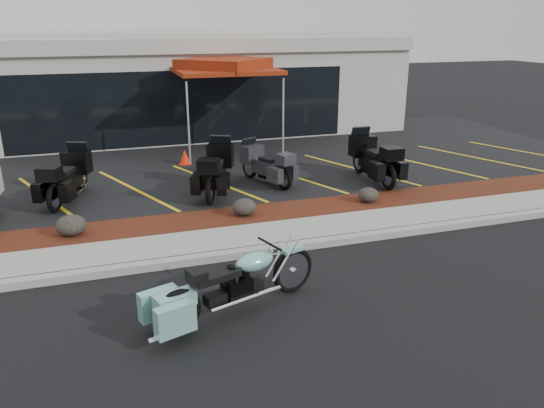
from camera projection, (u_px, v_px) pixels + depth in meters
name	position (u px, v px, depth m)	size (l,w,h in m)	color
ground	(282.00, 272.00, 9.83)	(90.00, 90.00, 0.00)	black
curb	(267.00, 250.00, 10.62)	(24.00, 0.25, 0.15)	gray
sidewalk	(257.00, 237.00, 11.24)	(24.00, 1.20, 0.15)	gray
mulch_bed	(242.00, 218.00, 12.32)	(24.00, 1.20, 0.16)	#330D0B
upper_lot	(198.00, 163.00, 17.17)	(26.00, 9.60, 0.15)	black
dealership_building	(168.00, 82.00, 22.17)	(18.00, 8.16, 4.00)	#A49F94
boulder_left	(71.00, 225.00, 11.05)	(0.63, 0.52, 0.44)	black
boulder_mid	(244.00, 207.00, 12.20)	(0.56, 0.47, 0.40)	black
boulder_right	(368.00, 195.00, 13.12)	(0.52, 0.43, 0.37)	black
hero_cruiser	(293.00, 264.00, 8.93)	(3.04, 0.77, 1.07)	#78BBAC
touring_black_front	(80.00, 167.00, 13.84)	(2.29, 0.88, 1.33)	black
touring_black_mid	(221.00, 160.00, 14.40)	(2.37, 0.91, 1.38)	black
touring_grey	(249.00, 158.00, 15.01)	(2.02, 0.77, 1.18)	#313237
touring_black_rear	(360.00, 150.00, 15.48)	(2.39, 0.91, 1.39)	black
traffic_cone	(185.00, 157.00, 16.63)	(0.35, 0.35, 0.46)	red
popup_canopy	(224.00, 67.00, 17.68)	(3.45, 3.45, 3.10)	silver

